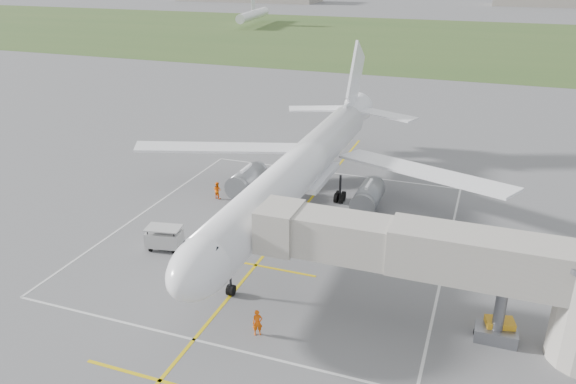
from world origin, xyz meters
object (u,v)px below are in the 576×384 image
(ramp_worker_nose, at_px, (257,323))
(ramp_worker_wing, at_px, (217,190))
(airliner, at_px, (300,169))
(gpu_unit, at_px, (499,329))
(jet_bridge, at_px, (467,269))
(baggage_cart, at_px, (164,238))

(ramp_worker_nose, height_order, ramp_worker_wing, ramp_worker_nose)
(airliner, xyz_separation_m, ramp_worker_wing, (-8.91, 0.27, -3.52))
(airliner, bearing_deg, ramp_worker_nose, -79.15)
(gpu_unit, relative_size, ramp_worker_nose, 1.09)
(jet_bridge, bearing_deg, airliner, 137.81)
(airliner, height_order, baggage_cart, airliner)
(airliner, relative_size, baggage_cart, 15.03)
(airliner, distance_m, gpu_unit, 23.11)
(gpu_unit, distance_m, baggage_cart, 26.50)
(airliner, bearing_deg, jet_bridge, -42.19)
(airliner, xyz_separation_m, jet_bridge, (15.72, -14.25, 0.35))
(jet_bridge, height_order, ramp_worker_wing, jet_bridge)
(jet_bridge, relative_size, ramp_worker_wing, 13.36)
(jet_bridge, relative_size, baggage_cart, 7.52)
(gpu_unit, xyz_separation_m, ramp_worker_wing, (-27.06, 14.08, 0.23))
(ramp_worker_wing, bearing_deg, gpu_unit, 168.97)
(baggage_cart, bearing_deg, jet_bridge, -18.50)
(ramp_worker_nose, bearing_deg, gpu_unit, -10.04)
(jet_bridge, xyz_separation_m, ramp_worker_nose, (-12.11, -4.59, -3.85))
(gpu_unit, bearing_deg, baggage_cart, 160.22)
(gpu_unit, bearing_deg, ramp_worker_nose, -174.24)
(baggage_cart, distance_m, ramp_worker_wing, 11.14)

